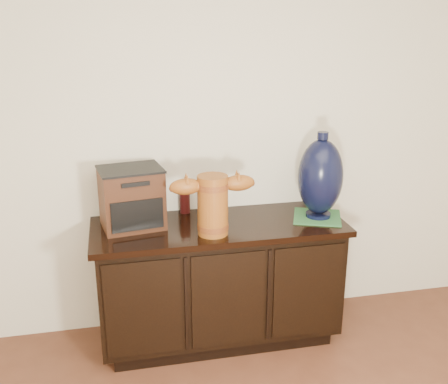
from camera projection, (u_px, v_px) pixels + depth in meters
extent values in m
plane|color=#EFE9CE|center=(209.00, 122.00, 3.11)|extent=(4.50, 0.00, 4.50)
cube|color=black|center=(219.00, 330.00, 3.25)|extent=(1.29, 0.45, 0.08)
cube|color=black|center=(219.00, 279.00, 3.14)|extent=(1.40, 0.50, 0.64)
cube|color=black|center=(219.00, 226.00, 3.03)|extent=(1.46, 0.56, 0.03)
cube|color=black|center=(143.00, 309.00, 2.81)|extent=(0.41, 0.01, 0.56)
cube|color=black|center=(228.00, 300.00, 2.90)|extent=(0.41, 0.01, 0.56)
cube|color=black|center=(308.00, 291.00, 2.99)|extent=(0.41, 0.01, 0.56)
cylinder|color=#99551B|center=(213.00, 205.00, 2.83)|extent=(0.17, 0.17, 0.33)
cylinder|color=#461C0D|center=(213.00, 226.00, 2.87)|extent=(0.17, 0.17, 0.03)
cylinder|color=#461C0D|center=(213.00, 186.00, 2.80)|extent=(0.17, 0.17, 0.03)
ellipsoid|color=#99551B|center=(186.00, 187.00, 2.77)|extent=(0.18, 0.09, 0.09)
ellipsoid|color=#99551B|center=(239.00, 183.00, 2.83)|extent=(0.18, 0.09, 0.09)
cube|color=#3B1D0E|center=(132.00, 199.00, 2.94)|extent=(0.37, 0.32, 0.33)
cube|color=black|center=(137.00, 215.00, 2.83)|extent=(0.28, 0.05, 0.17)
cube|color=black|center=(130.00, 169.00, 2.88)|extent=(0.38, 0.33, 0.01)
cube|color=#2E6635|center=(317.00, 217.00, 3.12)|extent=(0.35, 0.35, 0.01)
cylinder|color=black|center=(318.00, 214.00, 3.11)|extent=(0.15, 0.15, 0.02)
ellipsoid|color=black|center=(320.00, 177.00, 3.04)|extent=(0.34, 0.34, 0.45)
cylinder|color=black|center=(323.00, 136.00, 2.96)|extent=(0.06, 0.06, 0.04)
cylinder|color=#500D0D|center=(185.00, 200.00, 3.18)|extent=(0.06, 0.06, 0.16)
cylinder|color=silver|center=(184.00, 186.00, 3.15)|extent=(0.06, 0.06, 0.03)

